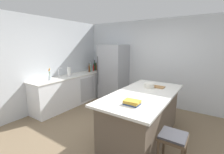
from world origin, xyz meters
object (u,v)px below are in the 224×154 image
paper_towel_roll (69,72)px  soda_bottle (90,67)px  bar_stool (173,142)px  syrup_bottle (89,69)px  sink_faucet (59,72)px  hot_sauce_bottle (94,68)px  gin_bottle (90,68)px  flower_vase (50,77)px  refrigerator (114,73)px  whiskey_bottle (96,67)px  wine_bottle (95,66)px  kitchen_island (143,115)px  cookbook_stack (132,102)px  mixing_bowl (149,85)px  cutting_board (157,87)px

paper_towel_roll → soda_bottle: soda_bottle is taller
bar_stool → syrup_bottle: syrup_bottle is taller
sink_faucet → hot_sauce_bottle: bearing=88.6°
bar_stool → gin_bottle: gin_bottle is taller
flower_vase → gin_bottle: 1.65m
refrigerator → paper_towel_roll: bearing=-124.2°
paper_towel_roll → whiskey_bottle: bearing=93.6°
paper_towel_roll → wine_bottle: wine_bottle is taller
kitchen_island → refrigerator: size_ratio=1.16×
syrup_bottle → cookbook_stack: size_ratio=1.14×
paper_towel_roll → hot_sauce_bottle: paper_towel_roll is taller
soda_bottle → wine_bottle: bearing=76.6°
kitchen_island → wine_bottle: (-2.61, 1.63, 0.60)m
whiskey_bottle → soda_bottle: size_ratio=0.71×
bar_stool → cookbook_stack: size_ratio=2.50×
refrigerator → paper_towel_roll: (-0.81, -1.20, 0.13)m
wine_bottle → gin_bottle: bearing=-83.1°
mixing_bowl → kitchen_island: bearing=-83.0°
soda_bottle → mixing_bowl: soda_bottle is taller
syrup_bottle → gin_bottle: bearing=106.9°
gin_bottle → syrup_bottle: 0.10m
kitchen_island → bar_stool: size_ratio=3.26×
gin_bottle → mixing_bowl: 2.69m
paper_towel_roll → syrup_bottle: (-0.01, 0.91, -0.02)m
soda_bottle → mixing_bowl: bearing=-21.2°
sink_faucet → whiskey_bottle: size_ratio=1.15×
refrigerator → cutting_board: size_ratio=5.86×
mixing_bowl → syrup_bottle: bearing=161.6°
kitchen_island → sink_faucet: bearing=178.6°
whiskey_bottle → syrup_bottle: bearing=-81.0°
flower_vase → wine_bottle: wine_bottle is taller
whiskey_bottle → syrup_bottle: 0.48m
kitchen_island → soda_bottle: bearing=151.5°
kitchen_island → cookbook_stack: (0.08, -0.65, 0.50)m
refrigerator → wine_bottle: 0.90m
kitchen_island → refrigerator: (-1.72, 1.55, 0.45)m
kitchen_island → hot_sauce_bottle: 3.05m
bar_stool → syrup_bottle: size_ratio=2.21×
bar_stool → gin_bottle: size_ratio=2.16×
bar_stool → cookbook_stack: 0.78m
soda_bottle → cookbook_stack: 3.44m
paper_towel_roll → gin_bottle: (-0.04, 1.00, -0.01)m
refrigerator → mixing_bowl: refrigerator is taller
syrup_bottle → soda_bottle: bearing=120.6°
kitchen_island → soda_bottle: (-2.65, 1.44, 0.59)m
flower_vase → cookbook_stack: bearing=-7.7°
bar_stool → mixing_bowl: size_ratio=2.94×
gin_bottle → refrigerator: bearing=12.6°
bar_stool → syrup_bottle: 3.83m
flower_vase → soda_bottle: soda_bottle is taller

